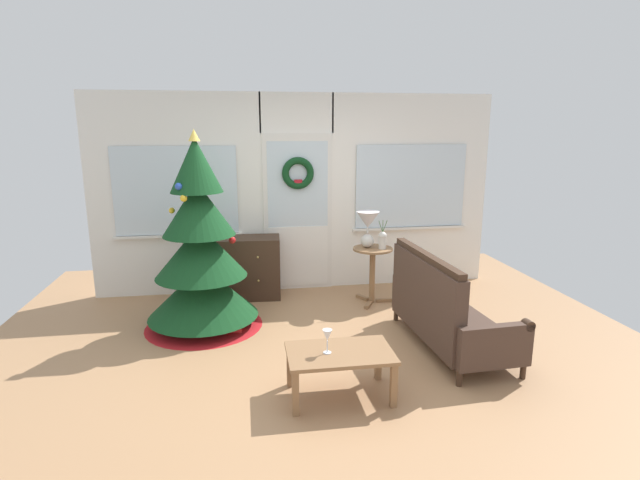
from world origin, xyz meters
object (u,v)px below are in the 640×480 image
object	(u,v)px
dresser_cabinet	(244,268)
side_table	(372,264)
settee_sofa	(443,311)
wine_glass	(327,336)
christmas_tree	(201,259)
gift_box	(234,325)
coffee_table	(340,358)
table_lamp	(368,224)
flower_vase	(382,239)

from	to	relation	value
dresser_cabinet	side_table	world-z (taller)	dresser_cabinet
settee_sofa	wine_glass	xyz separation A→B (m)	(-1.28, -0.75, 0.15)
dresser_cabinet	wine_glass	bearing A→B (deg)	-76.40
side_table	dresser_cabinet	bearing A→B (deg)	163.34
christmas_tree	gift_box	distance (m)	0.78
christmas_tree	gift_box	size ratio (longest dim) A/B	12.66
christmas_tree	coffee_table	distance (m)	2.08
dresser_cabinet	wine_glass	distance (m)	2.62
table_lamp	gift_box	bearing A→B (deg)	-156.87
side_table	gift_box	xyz separation A→B (m)	(-1.68, -0.65, -0.41)
dresser_cabinet	gift_box	distance (m)	1.16
coffee_table	wine_glass	bearing A→B (deg)	-173.92
christmas_tree	dresser_cabinet	bearing A→B (deg)	62.52
dresser_cabinet	table_lamp	distance (m)	1.65
christmas_tree	flower_vase	xyz separation A→B (m)	(2.10, 0.35, 0.06)
gift_box	coffee_table	bearing A→B (deg)	-58.94
side_table	flower_vase	size ratio (longest dim) A/B	1.99
side_table	coffee_table	world-z (taller)	side_table
side_table	flower_vase	bearing A→B (deg)	-30.96
settee_sofa	wine_glass	world-z (taller)	settee_sofa
dresser_cabinet	side_table	bearing A→B (deg)	-16.66
christmas_tree	side_table	distance (m)	2.06
table_lamp	flower_vase	xyz separation A→B (m)	(0.16, -0.10, -0.17)
side_table	wine_glass	xyz separation A→B (m)	(-0.93, -2.08, 0.04)
settee_sofa	side_table	xyz separation A→B (m)	(-0.35, 1.33, 0.12)
table_lamp	wine_glass	xyz separation A→B (m)	(-0.87, -2.12, -0.45)
coffee_table	gift_box	bearing A→B (deg)	121.06
table_lamp	christmas_tree	bearing A→B (deg)	-166.86
flower_vase	wine_glass	size ratio (longest dim) A/B	1.79
settee_sofa	dresser_cabinet	bearing A→B (deg)	136.59
side_table	table_lamp	bearing A→B (deg)	146.31
christmas_tree	dresser_cabinet	world-z (taller)	christmas_tree
wine_glass	gift_box	bearing A→B (deg)	117.70
dresser_cabinet	coffee_table	size ratio (longest dim) A/B	1.10
christmas_tree	dresser_cabinet	distance (m)	1.05
settee_sofa	coffee_table	bearing A→B (deg)	-147.69
dresser_cabinet	table_lamp	world-z (taller)	table_lamp
dresser_cabinet	side_table	xyz separation A→B (m)	(1.54, -0.46, 0.10)
flower_vase	coffee_table	size ratio (longest dim) A/B	0.42
dresser_cabinet	flower_vase	size ratio (longest dim) A/B	2.64
side_table	flower_vase	xyz separation A→B (m)	(0.10, -0.06, 0.32)
settee_sofa	flower_vase	bearing A→B (deg)	101.10
settee_sofa	wine_glass	size ratio (longest dim) A/B	8.37
table_lamp	flower_vase	bearing A→B (deg)	-32.01
table_lamp	wine_glass	bearing A→B (deg)	-112.26
side_table	wine_glass	bearing A→B (deg)	-114.04
table_lamp	flower_vase	world-z (taller)	table_lamp
coffee_table	wine_glass	distance (m)	0.22
dresser_cabinet	flower_vase	distance (m)	1.78
coffee_table	wine_glass	world-z (taller)	wine_glass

